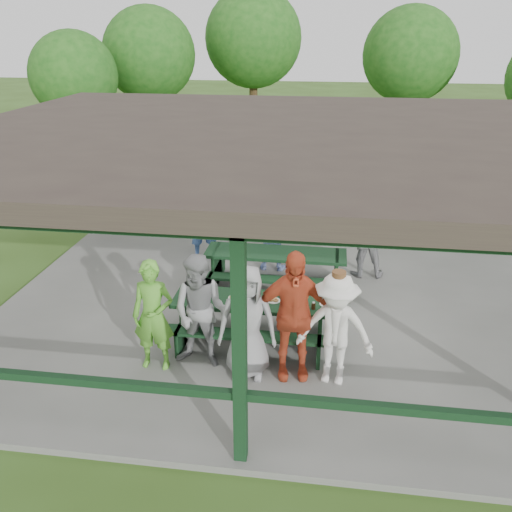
# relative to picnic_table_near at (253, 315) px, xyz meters

# --- Properties ---
(ground) EXTENTS (90.00, 90.00, 0.00)m
(ground) POSITION_rel_picnic_table_near_xyz_m (0.24, 1.20, -0.57)
(ground) COLOR #304C17
(ground) RESTS_ON ground
(concrete_slab) EXTENTS (10.00, 8.00, 0.10)m
(concrete_slab) POSITION_rel_picnic_table_near_xyz_m (0.24, 1.20, -0.52)
(concrete_slab) COLOR #62625E
(concrete_slab) RESTS_ON ground
(pavilion_structure) EXTENTS (10.60, 8.60, 3.24)m
(pavilion_structure) POSITION_rel_picnic_table_near_xyz_m (0.24, 1.20, 2.60)
(pavilion_structure) COLOR black
(pavilion_structure) RESTS_ON concrete_slab
(picnic_table_near) EXTENTS (2.53, 1.39, 0.75)m
(picnic_table_near) POSITION_rel_picnic_table_near_xyz_m (0.00, 0.00, 0.00)
(picnic_table_near) COLOR black
(picnic_table_near) RESTS_ON concrete_slab
(picnic_table_far) EXTENTS (2.70, 1.39, 0.75)m
(picnic_table_far) POSITION_rel_picnic_table_near_xyz_m (0.15, 2.00, 0.00)
(picnic_table_far) COLOR black
(picnic_table_far) RESTS_ON concrete_slab
(table_setting) EXTENTS (2.29, 0.45, 0.10)m
(table_setting) POSITION_rel_picnic_table_near_xyz_m (0.26, 0.03, 0.31)
(table_setting) COLOR white
(table_setting) RESTS_ON picnic_table_near
(contestant_green) EXTENTS (0.63, 0.41, 1.71)m
(contestant_green) POSITION_rel_picnic_table_near_xyz_m (-1.33, -0.90, 0.38)
(contestant_green) COLOR #58A630
(contestant_green) RESTS_ON concrete_slab
(contestant_grey_left) EXTENTS (0.94, 0.78, 1.77)m
(contestant_grey_left) POSITION_rel_picnic_table_near_xyz_m (-0.66, -0.75, 0.41)
(contestant_grey_left) COLOR gray
(contestant_grey_left) RESTS_ON concrete_slab
(contestant_grey_mid) EXTENTS (0.88, 0.61, 1.72)m
(contestant_grey_mid) POSITION_rel_picnic_table_near_xyz_m (0.06, -0.91, 0.39)
(contestant_grey_mid) COLOR gray
(contestant_grey_mid) RESTS_ON concrete_slab
(contestant_red) EXTENTS (1.21, 0.64, 1.96)m
(contestant_red) POSITION_rel_picnic_table_near_xyz_m (0.69, -0.83, 0.51)
(contestant_red) COLOR #BF4626
(contestant_red) RESTS_ON concrete_slab
(contestant_white_fedora) EXTENTS (1.18, 0.80, 1.74)m
(contestant_white_fedora) POSITION_rel_picnic_table_near_xyz_m (1.30, -0.91, 0.37)
(contestant_white_fedora) COLOR silver
(contestant_white_fedora) RESTS_ON concrete_slab
(spectator_lblue) EXTENTS (1.36, 0.49, 1.45)m
(spectator_lblue) POSITION_rel_picnic_table_near_xyz_m (-0.01, 2.88, 0.25)
(spectator_lblue) COLOR #8FA5DD
(spectator_lblue) RESTS_ON concrete_slab
(spectator_blue) EXTENTS (0.81, 0.67, 1.89)m
(spectator_blue) POSITION_rel_picnic_table_near_xyz_m (-1.58, 3.26, 0.47)
(spectator_blue) COLOR #4063A8
(spectator_blue) RESTS_ON concrete_slab
(spectator_grey) EXTENTS (0.89, 0.71, 1.76)m
(spectator_grey) POSITION_rel_picnic_table_near_xyz_m (1.87, 2.85, 0.41)
(spectator_grey) COLOR gray
(spectator_grey) RESTS_ON concrete_slab
(pickup_truck) EXTENTS (5.71, 2.93, 1.54)m
(pickup_truck) POSITION_rel_picnic_table_near_xyz_m (4.14, 9.60, 0.20)
(pickup_truck) COLOR silver
(pickup_truck) RESTS_ON ground
(farm_trailer) EXTENTS (4.20, 1.89, 1.47)m
(farm_trailer) POSITION_rel_picnic_table_near_xyz_m (-3.62, 9.07, 0.15)
(farm_trailer) COLOR navy
(farm_trailer) RESTS_ON ground
(tree_far_left) EXTENTS (3.60, 3.60, 5.62)m
(tree_far_left) POSITION_rel_picnic_table_near_xyz_m (-6.16, 14.12, 3.23)
(tree_far_left) COLOR #352215
(tree_far_left) RESTS_ON ground
(tree_left) EXTENTS (4.10, 4.10, 6.40)m
(tree_left) POSITION_rel_picnic_table_near_xyz_m (-2.47, 16.98, 3.77)
(tree_left) COLOR #352215
(tree_left) RESTS_ON ground
(tree_mid) EXTENTS (3.60, 3.60, 5.63)m
(tree_mid) POSITION_rel_picnic_table_near_xyz_m (3.87, 15.05, 3.24)
(tree_mid) COLOR #352215
(tree_mid) RESTS_ON ground
(tree_edge_left) EXTENTS (3.05, 3.05, 4.77)m
(tree_edge_left) POSITION_rel_picnic_table_near_xyz_m (-7.99, 11.28, 2.65)
(tree_edge_left) COLOR #352215
(tree_edge_left) RESTS_ON ground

